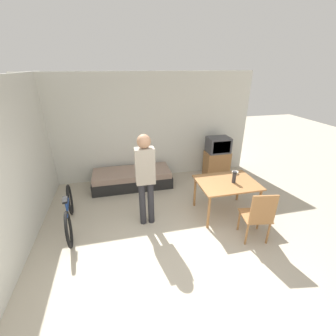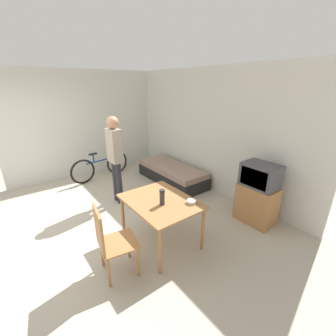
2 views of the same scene
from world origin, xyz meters
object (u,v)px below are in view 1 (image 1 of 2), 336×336
at_px(dining_table, 227,185).
at_px(mate_bowl, 235,172).
at_px(wooden_chair, 259,215).
at_px(tv, 217,157).
at_px(thermos_flask, 234,176).
at_px(bicycle, 69,213).
at_px(daybed, 132,178).
at_px(person_standing, 145,174).

relative_size(dining_table, mate_bowl, 8.50).
bearing_deg(wooden_chair, tv, 80.82).
relative_size(tv, thermos_flask, 4.75).
height_order(bicycle, thermos_flask, thermos_flask).
bearing_deg(dining_table, wooden_chair, -80.43).
xyz_separation_m(tv, thermos_flask, (-0.45, -1.72, 0.31)).
distance_m(wooden_chair, thermos_flask, 0.89).
relative_size(tv, wooden_chair, 1.12).
distance_m(tv, bicycle, 3.88).
relative_size(daybed, tv, 1.77).
xyz_separation_m(tv, dining_table, (-0.56, -1.67, 0.10)).
xyz_separation_m(bicycle, thermos_flask, (3.14, -0.28, 0.53)).
distance_m(dining_table, bicycle, 3.06).
xyz_separation_m(wooden_chair, person_standing, (-1.75, 0.93, 0.51)).
relative_size(daybed, dining_table, 1.69).
bearing_deg(bicycle, person_standing, -7.58).
xyz_separation_m(person_standing, mate_bowl, (1.94, 0.27, -0.30)).
height_order(tv, bicycle, tv).
height_order(tv, dining_table, tv).
height_order(bicycle, person_standing, person_standing).
bearing_deg(tv, wooden_chair, -99.18).
bearing_deg(wooden_chair, daybed, 127.56).
height_order(daybed, tv, tv).
distance_m(daybed, thermos_flask, 2.57).
bearing_deg(mate_bowl, tv, 80.44).
height_order(dining_table, mate_bowl, mate_bowl).
bearing_deg(dining_table, person_standing, 178.56).
bearing_deg(mate_bowl, dining_table, -137.41).
distance_m(wooden_chair, person_standing, 2.05).
distance_m(daybed, bicycle, 1.87).
xyz_separation_m(wooden_chair, thermos_flask, (-0.04, 0.84, 0.31)).
bearing_deg(daybed, tv, 1.91).
bearing_deg(mate_bowl, thermos_flask, -122.10).
relative_size(daybed, mate_bowl, 14.39).
relative_size(dining_table, bicycle, 0.72).
bearing_deg(daybed, wooden_chair, -52.44).
xyz_separation_m(dining_table, wooden_chair, (0.15, -0.89, -0.10)).
xyz_separation_m(daybed, person_standing, (0.16, -1.55, 0.85)).
bearing_deg(mate_bowl, wooden_chair, -98.74).
bearing_deg(dining_table, bicycle, 175.65).
height_order(wooden_chair, mate_bowl, wooden_chair).
relative_size(tv, bicycle, 0.69).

